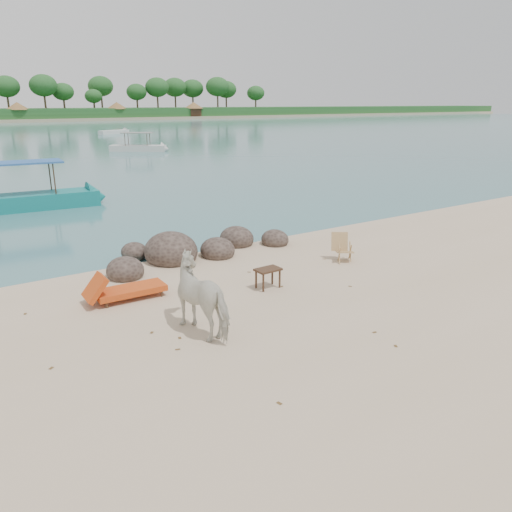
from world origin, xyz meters
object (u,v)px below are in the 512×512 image
(boulders, at_px, (191,251))
(cow, at_px, (206,296))
(deck_chair, at_px, (345,249))
(lounge_chair, at_px, (130,287))
(side_table, at_px, (268,279))
(boat_near, at_px, (20,170))

(boulders, relative_size, cow, 3.39)
(boulders, height_order, deck_chair, boulders)
(cow, bearing_deg, lounge_chair, -85.66)
(cow, bearing_deg, deck_chair, -172.49)
(side_table, distance_m, boat_near, 15.05)
(lounge_chair, xyz_separation_m, deck_chair, (6.48, -0.72, 0.11))
(boulders, relative_size, side_table, 9.73)
(deck_chair, xyz_separation_m, boat_near, (-6.57, 14.03, 1.33))
(boulders, height_order, cow, cow)
(boat_near, bearing_deg, boulders, -70.83)
(side_table, bearing_deg, deck_chair, 8.32)
(side_table, relative_size, boat_near, 0.09)
(lounge_chair, distance_m, deck_chair, 6.52)
(side_table, relative_size, lounge_chair, 0.31)
(side_table, height_order, lounge_chair, lounge_chair)
(cow, bearing_deg, side_table, -163.04)
(lounge_chair, height_order, boat_near, boat_near)
(boulders, relative_size, boat_near, 0.88)
(side_table, bearing_deg, boulders, 94.97)
(boulders, distance_m, deck_chair, 4.77)
(side_table, relative_size, deck_chair, 0.77)
(side_table, bearing_deg, boat_near, 101.07)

